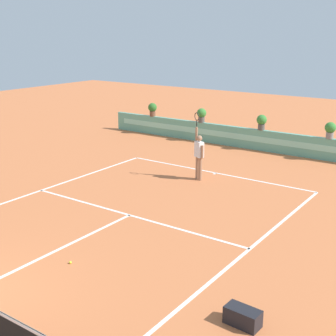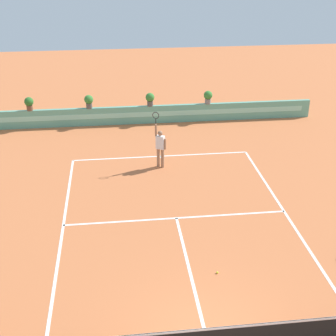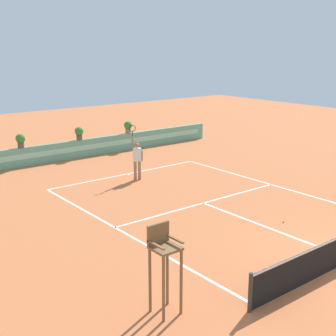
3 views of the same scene
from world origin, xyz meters
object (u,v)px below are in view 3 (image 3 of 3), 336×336
object	(u,v)px
tennis_ball_near_baseline	(284,221)
umpire_chair	(164,259)
tennis_player	(137,158)
potted_plant_centre	(79,133)
potted_plant_right	(128,126)
potted_plant_left	(20,140)

from	to	relation	value
tennis_ball_near_baseline	umpire_chair	bearing A→B (deg)	-164.77
tennis_player	potted_plant_centre	xyz separation A→B (m)	(0.03, 5.62, 0.36)
tennis_player	potted_plant_centre	bearing A→B (deg)	89.74
tennis_player	potted_plant_right	world-z (taller)	tennis_player
umpire_chair	potted_plant_centre	world-z (taller)	umpire_chair
tennis_ball_near_baseline	potted_plant_left	distance (m)	14.01
tennis_player	potted_plant_centre	size ratio (longest dim) A/B	3.57
tennis_player	potted_plant_right	distance (m)	6.50
tennis_ball_near_baseline	potted_plant_right	size ratio (longest dim) A/B	0.09
umpire_chair	potted_plant_centre	bearing A→B (deg)	68.87
tennis_ball_near_baseline	potted_plant_right	xyz separation A→B (m)	(2.27, 13.28, 1.38)
tennis_player	tennis_ball_near_baseline	distance (m)	7.78
potted_plant_left	tennis_ball_near_baseline	bearing A→B (deg)	-72.22
tennis_player	potted_plant_left	xyz separation A→B (m)	(-3.28, 5.62, 0.36)
tennis_ball_near_baseline	tennis_player	bearing A→B (deg)	97.24
potted_plant_centre	potted_plant_left	size ratio (longest dim) A/B	1.00
umpire_chair	potted_plant_right	distance (m)	17.63
potted_plant_centre	potted_plant_left	xyz separation A→B (m)	(-3.31, 0.00, 0.00)
umpire_chair	potted_plant_left	world-z (taller)	umpire_chair
potted_plant_left	potted_plant_right	bearing A→B (deg)	0.00
potted_plant_centre	potted_plant_left	distance (m)	3.31
tennis_ball_near_baseline	potted_plant_left	world-z (taller)	potted_plant_left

